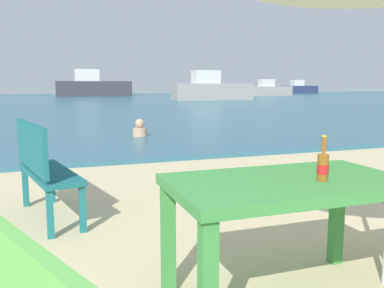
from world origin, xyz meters
TOP-DOWN VIEW (x-y plane):
  - sea_water at (0.00, 30.00)m, footprint 120.00×50.00m
  - picnic_table_green at (-0.57, 0.47)m, footprint 1.40×0.80m
  - beer_bottle_amber at (-0.41, 0.37)m, footprint 0.07×0.07m
  - bench_teal_center at (-1.97, 2.57)m, footprint 0.62×1.25m
  - swimmer_person at (0.13, 7.92)m, footprint 0.34×0.34m
  - boat_sailboat at (9.88, 27.49)m, footprint 6.14×1.67m
  - boat_ferry at (19.82, 36.02)m, footprint 4.66×1.27m
  - boat_fishing_trawler at (2.34, 40.17)m, footprint 7.24×1.98m
  - boat_barge at (28.67, 43.75)m, footprint 4.71×1.28m

SIDE VIEW (x-z plane):
  - sea_water at x=0.00m, z-range 0.00..0.08m
  - swimmer_person at x=0.13m, z-range 0.03..0.44m
  - bench_teal_center at x=-1.97m, z-range 0.07..1.02m
  - picnic_table_green at x=-0.57m, z-range 0.27..1.03m
  - boat_ferry at x=19.82m, z-range -0.16..1.54m
  - boat_barge at x=28.67m, z-range -0.16..1.55m
  - beer_bottle_amber at x=-0.41m, z-range 0.72..0.99m
  - boat_sailboat at x=9.88m, z-range -0.23..2.00m
  - boat_fishing_trawler at x=2.34m, z-range -0.29..2.34m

